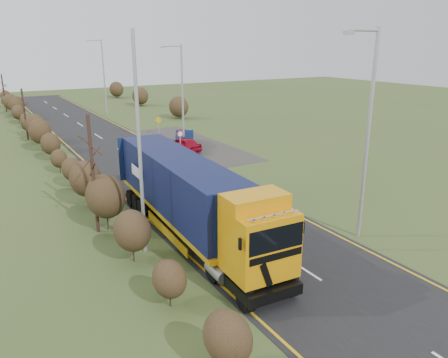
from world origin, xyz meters
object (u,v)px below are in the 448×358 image
object	(u,v)px
car_blue_sedan	(185,138)
speed_sign	(180,138)
streetlight_near	(367,128)
lorry	(189,195)
car_red_hatchback	(183,144)

from	to	relation	value
car_blue_sedan	speed_sign	size ratio (longest dim) A/B	2.28
car_blue_sedan	streetlight_near	bearing A→B (deg)	113.23
lorry	streetlight_near	bearing A→B (deg)	-26.16
speed_sign	streetlight_near	bearing A→B (deg)	-89.25
car_blue_sedan	speed_sign	distance (m)	3.26
streetlight_near	lorry	bearing A→B (deg)	151.03
lorry	car_red_hatchback	distance (m)	18.39
car_red_hatchback	speed_sign	xyz separation A→B (m)	(-0.60, -0.64, 0.78)
car_red_hatchback	car_blue_sedan	bearing A→B (deg)	-131.66
car_red_hatchback	car_blue_sedan	size ratio (longest dim) A/B	0.80
car_blue_sedan	streetlight_near	size ratio (longest dim) A/B	0.47
car_blue_sedan	car_red_hatchback	bearing A→B (deg)	88.09
speed_sign	car_blue_sedan	bearing A→B (deg)	57.30
lorry	car_red_hatchback	xyz separation A→B (m)	(7.60, 16.67, -1.64)
lorry	car_blue_sedan	bearing A→B (deg)	67.82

